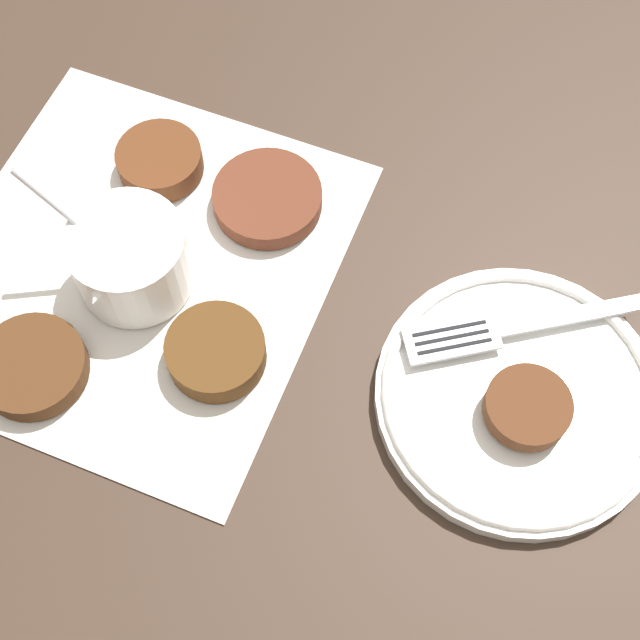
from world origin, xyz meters
name	(u,v)px	position (x,y,z in m)	size (l,w,h in m)	color
ground_plane	(135,289)	(0.00, 0.00, 0.00)	(4.00, 4.00, 0.00)	#38281E
napkin	(138,267)	(-0.02, -0.01, 0.00)	(0.32, 0.29, 0.00)	silver
sauce_bowl	(125,259)	(-0.01, 0.00, 0.03)	(0.09, 0.11, 0.10)	white
fritter_0	(216,352)	(0.03, 0.08, 0.01)	(0.07, 0.07, 0.02)	#4E3015
fritter_1	(32,367)	(0.09, -0.04, 0.01)	(0.08, 0.08, 0.02)	#482A15
fritter_2	(160,161)	(-0.11, -0.03, 0.01)	(0.07, 0.07, 0.02)	#542D17
fritter_3	(267,198)	(-0.10, 0.07, 0.01)	(0.09, 0.09, 0.02)	#5A2D1D
serving_plate	(518,396)	(-0.01, 0.29, 0.01)	(0.20, 0.20, 0.02)	white
fritter_on_plate	(529,403)	(0.00, 0.30, 0.03)	(0.06, 0.06, 0.02)	#512D19
fork	(499,330)	(-0.05, 0.27, 0.02)	(0.11, 0.16, 0.00)	silver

